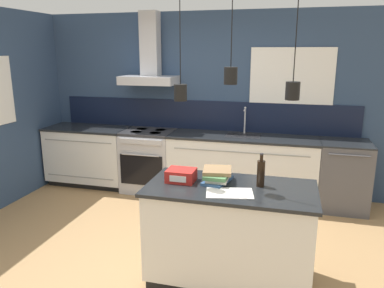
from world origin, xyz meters
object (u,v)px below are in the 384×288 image
oven_range (149,160)px  book_stack (218,175)px  bottle_on_island (261,173)px  dishwasher (343,175)px  red_supply_box (181,175)px

oven_range → book_stack: bearing=-53.6°
bottle_on_island → book_stack: size_ratio=0.82×
dishwasher → book_stack: 2.38m
dishwasher → book_stack: (-1.32, -1.91, 0.52)m
oven_range → red_supply_box: red_supply_box is taller
dishwasher → bottle_on_island: (-0.94, -1.92, 0.58)m
bottle_on_island → book_stack: bottle_on_island is taller
oven_range → bottle_on_island: (1.79, -1.92, 0.58)m
oven_range → book_stack: 2.43m
bottle_on_island → oven_range: bearing=133.0°
bottle_on_island → book_stack: bearing=178.0°
oven_range → red_supply_box: bearing=-61.1°
dishwasher → bottle_on_island: bearing=-116.0°
oven_range → bottle_on_island: bearing=-47.0°
bottle_on_island → red_supply_box: bearing=-175.9°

